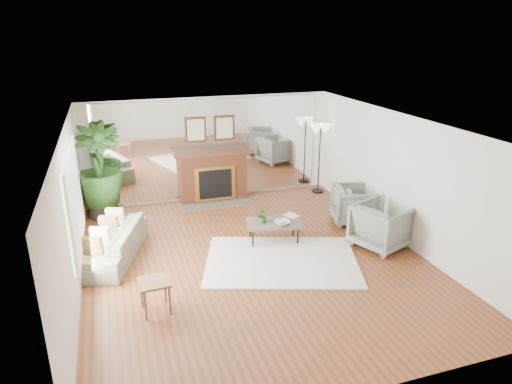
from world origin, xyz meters
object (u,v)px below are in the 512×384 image
object	(u,v)px
coffee_table	(274,223)
floor_lamp	(320,135)
fireplace	(213,174)
potted_ficus	(99,169)
side_table	(155,286)
armchair_front	(381,226)
armchair_back	(354,205)
sofa	(113,243)

from	to	relation	value
coffee_table	floor_lamp	bearing A→B (deg)	48.66
fireplace	floor_lamp	xyz separation A→B (m)	(2.70, -0.26, 0.85)
potted_ficus	side_table	bearing A→B (deg)	-80.26
armchair_front	potted_ficus	distance (m)	6.07
armchair_back	floor_lamp	distance (m)	2.31
armchair_front	floor_lamp	bearing A→B (deg)	-25.43
coffee_table	floor_lamp	size ratio (longest dim) A/B	0.65
armchair_front	floor_lamp	xyz separation A→B (m)	(0.21, 3.24, 1.08)
side_table	armchair_back	bearing A→B (deg)	24.58
fireplace	coffee_table	size ratio (longest dim) A/B	1.77
side_table	potted_ficus	world-z (taller)	potted_ficus
armchair_front	potted_ficus	xyz separation A→B (m)	(-5.09, 3.24, 0.69)
sofa	armchair_back	world-z (taller)	armchair_back
fireplace	sofa	size ratio (longest dim) A/B	1.00
fireplace	armchair_back	world-z (taller)	fireplace
potted_ficus	floor_lamp	distance (m)	5.31
armchair_back	potted_ficus	size ratio (longest dim) A/B	0.43
fireplace	sofa	xyz separation A→B (m)	(-2.45, -2.38, -0.36)
side_table	potted_ficus	distance (m)	4.20
sofa	floor_lamp	bearing A→B (deg)	131.28
side_table	floor_lamp	xyz separation A→B (m)	(4.60, 4.07, 1.09)
sofa	potted_ficus	distance (m)	2.28
sofa	armchair_back	distance (m)	5.04
armchair_back	floor_lamp	xyz separation A→B (m)	(0.11, 2.02, 1.11)
fireplace	armchair_back	size ratio (longest dim) A/B	2.30
coffee_table	side_table	distance (m)	3.01
sofa	floor_lamp	world-z (taller)	floor_lamp
side_table	floor_lamp	size ratio (longest dim) A/B	0.28
fireplace	floor_lamp	distance (m)	2.84
armchair_front	potted_ficus	size ratio (longest dim) A/B	0.45
potted_ficus	floor_lamp	bearing A→B (deg)	-0.05
potted_ficus	coffee_table	bearing A→B (deg)	-36.85
sofa	coffee_table	bearing A→B (deg)	103.82
floor_lamp	sofa	bearing A→B (deg)	-157.63
armchair_front	fireplace	bearing A→B (deg)	13.74
coffee_table	armchair_front	distance (m)	2.07
armchair_back	armchair_front	xyz separation A→B (m)	(-0.10, -1.22, 0.03)
sofa	potted_ficus	bearing A→B (deg)	-157.05
armchair_front	floor_lamp	size ratio (longest dim) A/B	0.54
fireplace	coffee_table	world-z (taller)	fireplace
floor_lamp	coffee_table	bearing A→B (deg)	-131.34
coffee_table	floor_lamp	world-z (taller)	floor_lamp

